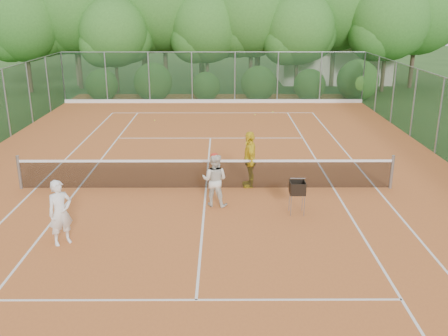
# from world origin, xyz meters

# --- Properties ---
(ground) EXTENTS (120.00, 120.00, 0.00)m
(ground) POSITION_xyz_m (0.00, 0.00, 0.00)
(ground) COLOR #244518
(ground) RESTS_ON ground
(clay_court) EXTENTS (18.00, 36.00, 0.02)m
(clay_court) POSITION_xyz_m (0.00, 0.00, 0.01)
(clay_court) COLOR #BD632B
(clay_court) RESTS_ON ground
(club_building) EXTENTS (8.00, 5.00, 3.00)m
(club_building) POSITION_xyz_m (9.00, 24.00, 1.50)
(club_building) COLOR beige
(club_building) RESTS_ON ground
(tennis_net) EXTENTS (11.97, 0.10, 1.10)m
(tennis_net) POSITION_xyz_m (0.00, 0.00, 0.53)
(tennis_net) COLOR gray
(tennis_net) RESTS_ON clay_court
(player_white) EXTENTS (0.71, 0.68, 1.64)m
(player_white) POSITION_xyz_m (-3.41, -3.88, 0.84)
(player_white) COLOR white
(player_white) RESTS_ON clay_court
(player_center_grp) EXTENTS (0.89, 0.78, 1.60)m
(player_center_grp) POSITION_xyz_m (0.30, -1.41, 0.81)
(player_center_grp) COLOR silver
(player_center_grp) RESTS_ON clay_court
(player_yellow) EXTENTS (0.52, 1.10, 1.83)m
(player_yellow) POSITION_xyz_m (1.40, 0.22, 0.94)
(player_yellow) COLOR yellow
(player_yellow) RESTS_ON clay_court
(ball_hopper) EXTENTS (0.41, 0.41, 0.95)m
(ball_hopper) POSITION_xyz_m (2.62, -2.04, 0.77)
(ball_hopper) COLOR gray
(ball_hopper) RESTS_ON clay_court
(stray_ball_a) EXTENTS (0.07, 0.07, 0.07)m
(stray_ball_a) POSITION_xyz_m (-2.92, 9.87, 0.05)
(stray_ball_a) COLOR yellow
(stray_ball_a) RESTS_ON clay_court
(stray_ball_b) EXTENTS (0.07, 0.07, 0.07)m
(stray_ball_b) POSITION_xyz_m (2.29, 11.24, 0.05)
(stray_ball_b) COLOR #CCD130
(stray_ball_b) RESTS_ON clay_court
(stray_ball_c) EXTENTS (0.07, 0.07, 0.07)m
(stray_ball_c) POSITION_xyz_m (3.31, 11.96, 0.05)
(stray_ball_c) COLOR #D0ED37
(stray_ball_c) RESTS_ON clay_court
(court_markings) EXTENTS (11.03, 23.83, 0.01)m
(court_markings) POSITION_xyz_m (0.00, 0.00, 0.02)
(court_markings) COLOR white
(court_markings) RESTS_ON clay_court
(fence_back) EXTENTS (18.07, 0.07, 3.00)m
(fence_back) POSITION_xyz_m (0.00, 15.00, 1.52)
(fence_back) COLOR #19381E
(fence_back) RESTS_ON clay_court
(tropical_treeline) EXTENTS (32.10, 8.49, 15.03)m
(tropical_treeline) POSITION_xyz_m (1.43, 20.22, 5.11)
(tropical_treeline) COLOR brown
(tropical_treeline) RESTS_ON ground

